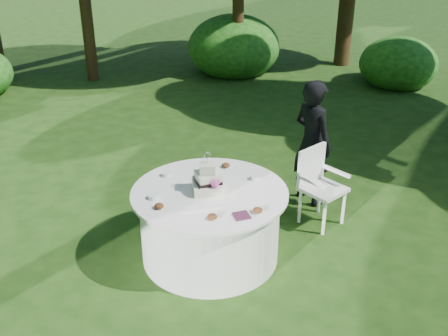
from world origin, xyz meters
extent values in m
plane|color=#17330E|center=(0.00, 0.00, 0.00)|extent=(80.00, 80.00, 0.00)
cube|color=#461E35|center=(0.14, -0.55, 0.78)|extent=(0.14, 0.14, 0.02)
ellipsoid|color=white|center=(-0.16, -0.34, 0.78)|extent=(0.48, 0.07, 0.01)
imported|color=black|center=(1.50, 0.77, 0.77)|extent=(0.52, 0.65, 1.55)
cylinder|color=white|center=(0.00, 0.00, 0.37)|extent=(1.40, 1.40, 0.74)
cylinder|color=white|center=(0.00, 0.00, 0.76)|extent=(1.56, 1.56, 0.03)
cube|color=white|center=(-0.01, 0.01, 0.82)|extent=(0.33, 0.33, 0.10)
cube|color=white|center=(-0.01, 0.01, 0.92)|extent=(0.23, 0.23, 0.10)
cube|color=white|center=(-0.01, 0.01, 1.02)|extent=(0.19, 0.19, 0.10)
cube|color=black|center=(-0.01, 0.01, 0.89)|extent=(0.24, 0.24, 0.03)
sphere|color=#E744AA|center=(0.02, -0.12, 0.91)|extent=(0.08, 0.08, 0.08)
cylinder|color=silver|center=(-0.01, 0.01, 1.09)|extent=(0.01, 0.01, 0.05)
torus|color=white|center=(-0.01, 0.01, 1.16)|extent=(0.07, 0.02, 0.07)
cube|color=silver|center=(1.40, 0.23, 0.44)|extent=(0.57, 0.57, 0.04)
cube|color=white|center=(1.32, 0.41, 0.68)|extent=(0.41, 0.21, 0.43)
cylinder|color=white|center=(1.31, 0.00, 0.21)|extent=(0.04, 0.04, 0.42)
cylinder|color=white|center=(1.63, 0.14, 0.21)|extent=(0.04, 0.04, 0.42)
cylinder|color=white|center=(1.17, 0.32, 0.21)|extent=(0.04, 0.04, 0.42)
cylinder|color=white|center=(1.49, 0.46, 0.21)|extent=(0.04, 0.04, 0.42)
cube|color=white|center=(1.21, 0.15, 0.60)|extent=(0.19, 0.37, 0.04)
cube|color=silver|center=(1.59, 0.31, 0.60)|extent=(0.19, 0.37, 0.04)
cylinder|color=white|center=(0.52, 0.10, 0.79)|extent=(0.10, 0.10, 0.04)
cylinder|color=white|center=(-0.56, 0.02, 0.79)|extent=(0.10, 0.10, 0.04)
cylinder|color=white|center=(-0.33, 0.46, 0.79)|extent=(0.10, 0.10, 0.04)
ellipsoid|color=#562D16|center=(0.32, 0.46, 0.79)|extent=(0.09, 0.09, 0.05)
ellipsoid|color=#562D16|center=(-0.54, -0.18, 0.79)|extent=(0.09, 0.09, 0.05)
ellipsoid|color=#562D16|center=(-0.13, -0.51, 0.79)|extent=(0.09, 0.09, 0.05)
ellipsoid|color=#562D16|center=(0.30, -0.53, 0.79)|extent=(0.09, 0.09, 0.05)
camera|label=1|loc=(-1.27, -4.36, 3.23)|focal=42.00mm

